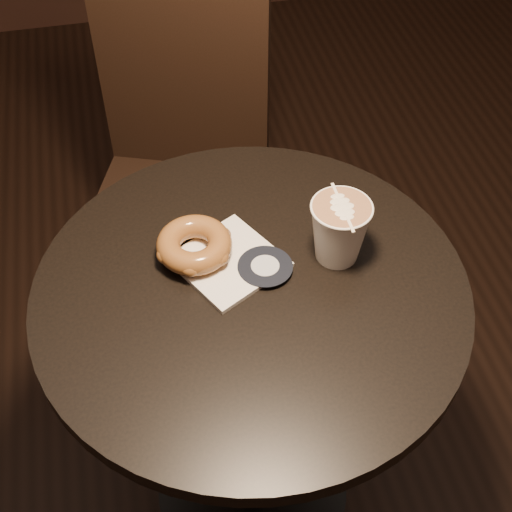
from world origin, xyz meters
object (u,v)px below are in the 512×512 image
object	(u,v)px
cafe_table	(251,357)
chair	(181,152)
doughnut	(194,245)
latte_cup	(339,231)
pastry_bag	(229,261)

from	to	relation	value
cafe_table	chair	size ratio (longest dim) A/B	0.76
doughnut	latte_cup	xyz separation A→B (m)	(0.23, -0.05, 0.03)
cafe_table	pastry_bag	bearing A→B (deg)	114.21
cafe_table	doughnut	size ratio (longest dim) A/B	6.04
chair	pastry_bag	distance (m)	0.58
cafe_table	latte_cup	size ratio (longest dim) A/B	6.83
cafe_table	latte_cup	bearing A→B (deg)	13.12
pastry_bag	latte_cup	world-z (taller)	latte_cup
pastry_bag	doughnut	world-z (taller)	doughnut
pastry_bag	doughnut	size ratio (longest dim) A/B	1.22
chair	pastry_bag	bearing A→B (deg)	-67.62
cafe_table	chair	bearing A→B (deg)	93.78
latte_cup	pastry_bag	bearing A→B (deg)	173.58
doughnut	latte_cup	world-z (taller)	latte_cup
cafe_table	pastry_bag	size ratio (longest dim) A/B	4.96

